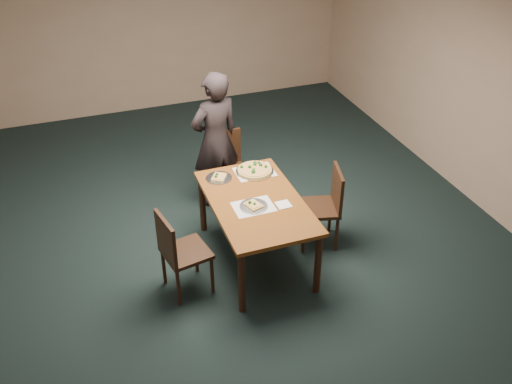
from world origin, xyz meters
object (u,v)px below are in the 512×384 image
object	(u,v)px
diner	(215,140)
slice_plate_near	(253,206)
chair_far	(227,164)
dining_table	(256,208)
pizza_pan	(255,170)
slice_plate_far	(219,177)
chair_left	(178,250)
chair_right	(326,203)

from	to	relation	value
diner	slice_plate_near	bearing A→B (deg)	76.57
slice_plate_near	chair_far	bearing A→B (deg)	84.73
slice_plate_near	dining_table	bearing A→B (deg)	57.58
dining_table	chair_far	world-z (taller)	chair_far
pizza_pan	slice_plate_near	xyz separation A→B (m)	(-0.24, -0.63, -0.01)
slice_plate_near	slice_plate_far	bearing A→B (deg)	104.98
chair_far	slice_plate_near	bearing A→B (deg)	-94.95
pizza_pan	slice_plate_near	size ratio (longest dim) A/B	1.47
chair_left	slice_plate_near	world-z (taller)	chair_left
chair_right	slice_plate_near	distance (m)	0.92
diner	slice_plate_far	bearing A→B (deg)	62.85
dining_table	slice_plate_near	size ratio (longest dim) A/B	5.36
chair_left	slice_plate_near	distance (m)	0.85
chair_far	chair_left	size ratio (longest dim) A/B	1.00
chair_far	slice_plate_far	bearing A→B (deg)	-113.54
dining_table	slice_plate_near	xyz separation A→B (m)	(-0.06, -0.10, 0.11)
chair_left	diner	world-z (taller)	diner
dining_table	chair_right	size ratio (longest dim) A/B	1.65
dining_table	pizza_pan	size ratio (longest dim) A/B	3.63
pizza_pan	slice_plate_near	world-z (taller)	pizza_pan
chair_right	slice_plate_far	bearing A→B (deg)	-100.70
dining_table	slice_plate_far	bearing A→B (deg)	113.57
chair_far	pizza_pan	size ratio (longest dim) A/B	2.20
chair_far	chair_left	world-z (taller)	same
slice_plate_near	slice_plate_far	xyz separation A→B (m)	(-0.17, 0.63, -0.00)
pizza_pan	chair_right	bearing A→B (deg)	-38.25
dining_table	diner	bearing A→B (deg)	93.01
slice_plate_near	diner	bearing A→B (deg)	90.05
chair_left	slice_plate_far	bearing A→B (deg)	-51.34
dining_table	slice_plate_near	distance (m)	0.16
chair_far	dining_table	bearing A→B (deg)	-92.35
slice_plate_far	dining_table	bearing A→B (deg)	-66.43
dining_table	pizza_pan	distance (m)	0.57
dining_table	slice_plate_near	bearing A→B (deg)	-122.42
chair_right	slice_plate_far	xyz separation A→B (m)	(-1.04, 0.50, 0.25)
pizza_pan	slice_plate_near	bearing A→B (deg)	-110.79
chair_far	slice_plate_near	xyz separation A→B (m)	(-0.12, -1.28, 0.25)
chair_far	chair_right	bearing A→B (deg)	-56.25
dining_table	slice_plate_near	world-z (taller)	slice_plate_near
chair_right	slice_plate_near	xyz separation A→B (m)	(-0.87, -0.13, 0.25)
diner	slice_plate_near	distance (m)	1.32
chair_left	pizza_pan	size ratio (longest dim) A/B	2.20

